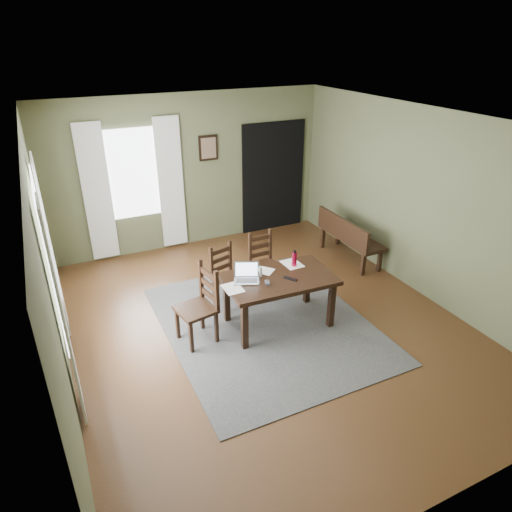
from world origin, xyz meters
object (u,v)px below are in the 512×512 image
chair_back_right (264,263)px  bench (348,235)px  chair_back_left (227,276)px  dining_table (279,283)px  laptop (247,275)px  water_bottle (294,259)px  chair_end (200,306)px

chair_back_right → bench: 1.78m
chair_back_left → chair_back_right: chair_back_right is taller
dining_table → chair_back_right: (0.24, 0.90, -0.18)m
bench → laptop: (-2.40, -1.09, 0.31)m
dining_table → chair_back_right: size_ratio=1.59×
chair_back_right → water_bottle: 0.81m
chair_back_right → laptop: size_ratio=2.31×
chair_back_left → laptop: laptop is taller
chair_end → chair_back_right: chair_end is taller
chair_end → laptop: (0.65, 0.00, 0.28)m
chair_back_right → chair_end: bearing=-151.4°
dining_table → bench: (1.99, 1.21, -0.17)m
dining_table → chair_back_left: bearing=121.2°
chair_back_right → water_bottle: (0.09, -0.72, 0.38)m
bench → water_bottle: bearing=121.7°
dining_table → laptop: size_ratio=3.68×
chair_back_left → bench: bearing=-6.7°
bench → water_bottle: water_bottle is taller
bench → laptop: 2.65m
water_bottle → bench: bearing=31.7°
chair_end → chair_back_left: size_ratio=1.14×
chair_back_left → laptop: bearing=-105.8°
dining_table → bench: size_ratio=1.06×
dining_table → laptop: bearing=166.0°
laptop → water_bottle: bearing=29.4°
chair_end → water_bottle: (1.39, 0.06, 0.33)m
water_bottle → dining_table: bearing=-150.8°
chair_back_right → bench: (1.75, 0.31, 0.01)m
chair_back_left → bench: chair_back_left is taller
chair_end → water_bottle: chair_end is taller
bench → dining_table: bearing=121.3°
chair_end → chair_back_right: bearing=110.5°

